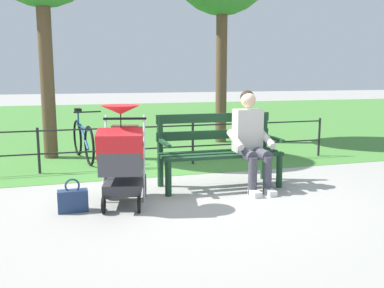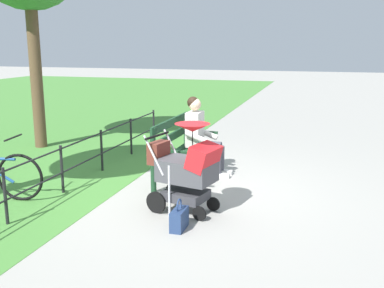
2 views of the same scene
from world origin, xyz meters
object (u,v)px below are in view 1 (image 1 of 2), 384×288
Objects in this scene: park_bench at (218,147)px; bicycle at (83,140)px; person_on_bench at (251,137)px; handbag at (73,200)px; stroller at (122,154)px.

park_bench reaches higher than bicycle.
person_on_bench reaches higher than park_bench.
handbag is at bearing 16.98° from park_bench.
stroller is 0.73m from handbag.
person_on_bench is 3.45× the size of handbag.
person_on_bench is 3.24m from bicycle.
stroller is 2.83m from bicycle.
bicycle is (-0.25, -2.87, 0.24)m from handbag.
stroller is at bearing 20.83° from park_bench.
park_bench is 4.35× the size of handbag.
stroller is at bearing -172.82° from handbag.
person_on_bench reaches higher than handbag.
bicycle is (0.31, -2.80, -0.23)m from stroller.
person_on_bench is (-0.37, 0.22, 0.15)m from park_bench.
handbag is at bearing 85.12° from bicycle.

